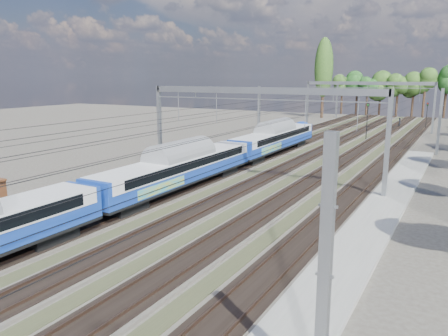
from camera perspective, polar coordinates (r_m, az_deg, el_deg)
The scene contains 9 objects.
track_bed at distance 55.44m, azimuth 10.96°, elevation 1.42°, with size 21.00×130.00×0.34m.
platform at distance 29.01m, azimuth 17.75°, elevation -8.50°, with size 3.00×70.00×0.30m, color gray.
catenary at distance 61.91m, azimuth 13.78°, elevation 8.26°, with size 25.65×130.00×9.00m.
tree_belt at distance 98.68m, azimuth 23.69°, elevation 9.75°, with size 38.65×97.17×12.17m.
poplar at distance 109.48m, azimuth 12.91°, elevation 12.62°, with size 4.40×4.40×19.04m.
emu_train at distance 37.77m, azimuth -6.10°, elevation 0.57°, with size 3.02×63.87×4.42m.
worker at distance 92.70m, azimuth 21.97°, elevation 5.49°, with size 0.72×0.48×1.99m, color black.
signal_near at distance 72.51m, azimuth 18.22°, elevation 6.48°, with size 0.40×0.36×6.11m.
signal_far at distance 92.39m, azimuth 24.98°, elevation 6.59°, with size 0.35×0.32×5.05m.
Camera 1 is at (17.04, -6.82, 9.99)m, focal length 35.00 mm.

